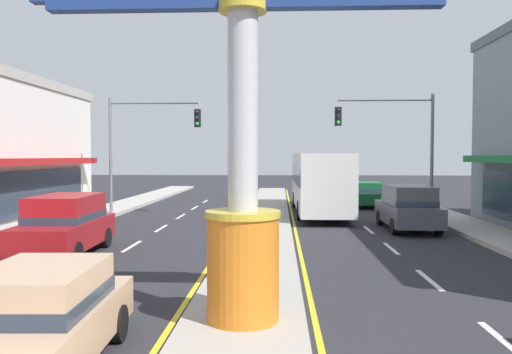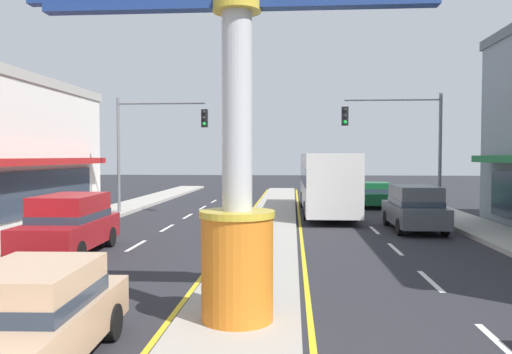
% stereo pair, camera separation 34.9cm
% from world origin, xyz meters
% --- Properties ---
extents(median_strip, '(2.33, 52.00, 0.14)m').
position_xyz_m(median_strip, '(0.00, 18.00, 0.07)').
color(median_strip, '#A39E93').
rests_on(median_strip, ground).
extents(sidewalk_left, '(2.31, 60.00, 0.18)m').
position_xyz_m(sidewalk_left, '(-8.92, 16.00, 0.09)').
color(sidewalk_left, '#ADA89E').
rests_on(sidewalk_left, ground).
extents(sidewalk_right, '(2.31, 60.00, 0.18)m').
position_xyz_m(sidewalk_right, '(8.92, 16.00, 0.09)').
color(sidewalk_right, '#ADA89E').
rests_on(sidewalk_right, ground).
extents(lane_markings, '(9.07, 52.00, 0.01)m').
position_xyz_m(lane_markings, '(-0.00, 16.65, 0.00)').
color(lane_markings, silver).
rests_on(lane_markings, ground).
extents(district_sign, '(7.69, 1.38, 7.09)m').
position_xyz_m(district_sign, '(-0.00, 5.41, 3.70)').
color(district_sign, orange).
rests_on(district_sign, median_strip).
extents(traffic_light_left_side, '(4.86, 0.46, 6.20)m').
position_xyz_m(traffic_light_left_side, '(-6.40, 22.44, 4.25)').
color(traffic_light_left_side, slate).
rests_on(traffic_light_left_side, ground).
extents(traffic_light_right_side, '(4.86, 0.46, 6.20)m').
position_xyz_m(traffic_light_right_side, '(6.40, 21.57, 4.25)').
color(traffic_light_right_side, slate).
rests_on(traffic_light_right_side, ground).
extents(sedan_near_right_lane, '(1.94, 4.35, 1.53)m').
position_xyz_m(sedan_near_right_lane, '(6.11, 27.95, 0.79)').
color(sedan_near_right_lane, '#14562D').
rests_on(sedan_near_right_lane, ground).
extents(suv_near_left_lane, '(2.10, 4.67, 1.90)m').
position_xyz_m(suv_near_left_lane, '(-6.12, 11.96, 0.98)').
color(suv_near_left_lane, maroon).
rests_on(suv_near_left_lane, ground).
extents(sedan_mid_left_lane, '(1.99, 4.38, 1.53)m').
position_xyz_m(sedan_mid_left_lane, '(-2.82, 3.30, 0.79)').
color(sedan_mid_left_lane, tan).
rests_on(sedan_mid_left_lane, ground).
extents(suv_far_left_oncoming, '(1.97, 4.60, 1.90)m').
position_xyz_m(suv_far_left_oncoming, '(6.11, 17.99, 0.98)').
color(suv_far_left_oncoming, '#4C5156').
rests_on(suv_far_left_oncoming, ground).
extents(bus_kerb_right, '(2.62, 11.21, 3.26)m').
position_xyz_m(bus_kerb_right, '(2.81, 24.01, 1.87)').
color(bus_kerb_right, silver).
rests_on(bus_kerb_right, ground).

